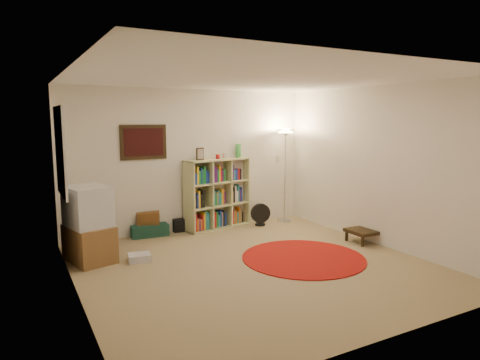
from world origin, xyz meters
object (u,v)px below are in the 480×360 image
object	(u,v)px
floor_lamp	(285,145)
side_table	(363,232)
tv_stand	(89,225)
bookshelf	(216,195)
suitcase	(149,230)
floor_fan	(260,214)

from	to	relation	value
floor_lamp	side_table	world-z (taller)	floor_lamp
tv_stand	floor_lamp	bearing A→B (deg)	-4.85
floor_lamp	side_table	distance (m)	2.25
bookshelf	side_table	size ratio (longest dim) A/B	3.22
bookshelf	suitcase	bearing A→B (deg)	164.99
floor_fan	side_table	size ratio (longest dim) A/B	0.89
bookshelf	floor_fan	world-z (taller)	bookshelf
suitcase	side_table	world-z (taller)	side_table
bookshelf	suitcase	world-z (taller)	bookshelf
tv_stand	side_table	distance (m)	4.22
suitcase	side_table	bearing A→B (deg)	-31.16
floor_lamp	floor_fan	bearing A→B (deg)	-174.40
floor_lamp	suitcase	size ratio (longest dim) A/B	2.76
side_table	bookshelf	bearing A→B (deg)	130.12
bookshelf	floor_lamp	distance (m)	1.63
suitcase	floor_fan	bearing A→B (deg)	-5.08
bookshelf	floor_lamp	bearing A→B (deg)	-20.32
floor_fan	tv_stand	distance (m)	3.23
bookshelf	side_table	distance (m)	2.65
bookshelf	floor_fan	distance (m)	0.92
bookshelf	tv_stand	world-z (taller)	bookshelf
floor_fan	bookshelf	bearing A→B (deg)	175.00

